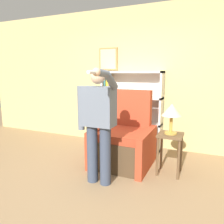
{
  "coord_description": "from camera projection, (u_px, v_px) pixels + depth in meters",
  "views": [
    {
      "loc": [
        1.29,
        -2.3,
        1.52
      ],
      "look_at": [
        0.03,
        0.58,
        0.95
      ],
      "focal_mm": 35.0,
      "sensor_mm": 36.0,
      "label": 1
    }
  ],
  "objects": [
    {
      "name": "wall_back",
      "position": [
        139.0,
        78.0,
        4.44
      ],
      "size": [
        8.0,
        0.11,
        2.8
      ],
      "color": "tan",
      "rests_on": "ground_plane"
    },
    {
      "name": "ground_plane",
      "position": [
        92.0,
        190.0,
        2.86
      ],
      "size": [
        14.0,
        14.0,
        0.0
      ],
      "primitive_type": "plane",
      "color": "#937551"
    },
    {
      "name": "bookcase",
      "position": [
        127.0,
        110.0,
        4.48
      ],
      "size": [
        1.25,
        0.28,
        1.55
      ],
      "color": "silver",
      "rests_on": "ground_plane"
    },
    {
      "name": "table_lamp",
      "position": [
        172.0,
        111.0,
        3.17
      ],
      "size": [
        0.29,
        0.29,
        0.45
      ],
      "color": "gold",
      "rests_on": "side_table"
    },
    {
      "name": "side_table",
      "position": [
        170.0,
        143.0,
        3.26
      ],
      "size": [
        0.36,
        0.36,
        0.62
      ],
      "color": "brown",
      "rests_on": "ground_plane"
    },
    {
      "name": "armchair",
      "position": [
        125.0,
        142.0,
        3.66
      ],
      "size": [
        0.91,
        0.94,
        1.22
      ],
      "color": "#4C3823",
      "rests_on": "ground_plane"
    },
    {
      "name": "person_standing",
      "position": [
        98.0,
        120.0,
        2.9
      ],
      "size": [
        0.59,
        0.78,
        1.57
      ],
      "color": "#384256",
      "rests_on": "ground_plane"
    }
  ]
}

